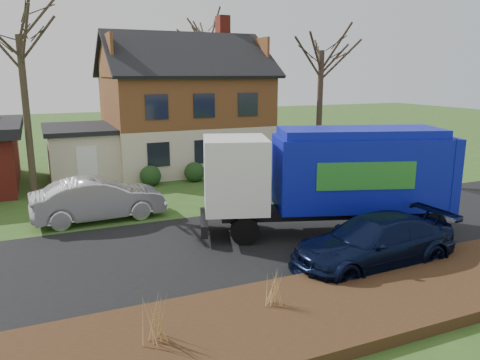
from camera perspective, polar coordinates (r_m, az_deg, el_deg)
name	(u,v)px	position (r m, az deg, el deg)	size (l,w,h in m)	color
ground	(249,242)	(16.34, 1.16, -7.57)	(120.00, 120.00, 0.00)	#2C511B
road	(249,242)	(16.33, 1.16, -7.53)	(80.00, 7.00, 0.02)	black
mulch_verge	(340,306)	(12.08, 12.10, -14.80)	(80.00, 3.50, 0.30)	black
main_house	(176,102)	(28.96, -7.80, 9.44)	(12.95, 8.95, 9.26)	beige
garbage_truck	(333,174)	(17.04, 11.23, 0.77)	(9.22, 5.07, 3.82)	black
silver_sedan	(99,199)	(19.35, -16.84, -2.25)	(1.78, 5.11, 1.68)	#B4B6BD
navy_wagon	(374,242)	(14.65, 15.97, -7.33)	(2.16, 5.32, 1.54)	black
tree_front_west	(16,8)	(23.24, -25.65, 18.37)	(3.44, 3.44, 10.21)	#3D3324
tree_front_east	(323,29)	(26.88, 10.03, 17.70)	(3.57, 3.57, 9.91)	#3A2C22
tree_back	(208,19)	(36.93, -3.92, 18.95)	(3.65, 3.65, 11.56)	#46362A
grass_clump_west	(155,320)	(10.09, -10.36, -16.42)	(0.38, 0.31, 1.00)	tan
grass_clump_mid	(276,289)	(11.38, 4.43, -13.12)	(0.31, 0.25, 0.85)	tan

